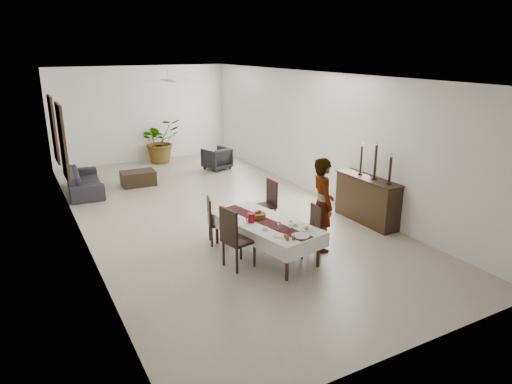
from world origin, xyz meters
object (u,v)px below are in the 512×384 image
at_px(woman, 322,205).
at_px(sofa, 84,181).
at_px(sideboard_body, 367,200).
at_px(red_pitcher, 251,218).
at_px(dining_table_top, 265,223).

height_order(woman, sofa, woman).
xyz_separation_m(woman, sideboard_body, (1.78, 0.71, -0.41)).
bearing_deg(woman, red_pitcher, 90.06).
bearing_deg(red_pitcher, woman, -16.19).
xyz_separation_m(dining_table_top, red_pitcher, (-0.24, 0.08, 0.12)).
height_order(dining_table_top, red_pitcher, red_pitcher).
xyz_separation_m(sideboard_body, sofa, (-5.23, 5.36, -0.19)).
bearing_deg(red_pitcher, sideboard_body, 5.90).
bearing_deg(woman, sideboard_body, -52.00).
height_order(dining_table_top, sofa, dining_table_top).
relative_size(red_pitcher, sofa, 0.08).
distance_m(red_pitcher, sideboard_body, 3.14).
bearing_deg(sofa, sideboard_body, -131.52).
distance_m(dining_table_top, sideboard_body, 2.90).
bearing_deg(sofa, dining_table_top, -153.53).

